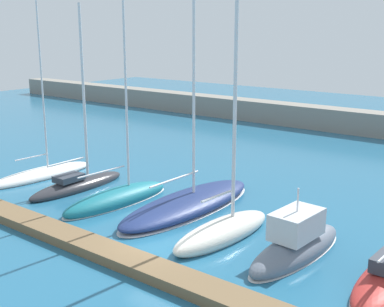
% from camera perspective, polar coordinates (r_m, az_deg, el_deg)
% --- Properties ---
extents(ground_plane, '(120.00, 120.00, 0.00)m').
position_cam_1_polar(ground_plane, '(24.05, -3.76, -10.53)').
color(ground_plane, '#236084').
extents(dock_pier, '(32.40, 1.48, 0.46)m').
position_cam_1_polar(dock_pier, '(22.59, -7.42, -11.68)').
color(dock_pier, brown).
rests_on(dock_pier, ground_plane).
extents(breakwater_seawall, '(108.00, 2.46, 2.22)m').
position_cam_1_polar(breakwater_seawall, '(50.78, 20.74, 3.00)').
color(breakwater_seawall, gray).
rests_on(breakwater_seawall, ground_plane).
extents(sailboat_white_nearest, '(2.27, 8.17, 13.57)m').
position_cam_1_polar(sailboat_white_nearest, '(36.41, -16.54, -2.28)').
color(sailboat_white_nearest, white).
rests_on(sailboat_white_nearest, ground_plane).
extents(sailboat_charcoal_second, '(1.85, 7.26, 11.74)m').
position_cam_1_polar(sailboat_charcoal_second, '(33.14, -12.70, -3.29)').
color(sailboat_charcoal_second, '#2D2D33').
rests_on(sailboat_charcoal_second, ground_plane).
extents(sailboat_teal_third, '(2.43, 7.62, 16.60)m').
position_cam_1_polar(sailboat_teal_third, '(30.04, -8.39, -4.91)').
color(sailboat_teal_third, '#19707F').
rests_on(sailboat_teal_third, ground_plane).
extents(sailboat_navy_fourth, '(3.31, 10.62, 21.66)m').
position_cam_1_polar(sailboat_navy_fourth, '(28.77, -0.42, -5.40)').
color(sailboat_navy_fourth, navy).
rests_on(sailboat_navy_fourth, ground_plane).
extents(sailboat_ivory_fifth, '(2.40, 6.81, 12.81)m').
position_cam_1_polar(sailboat_ivory_fifth, '(24.99, 3.49, -8.47)').
color(sailboat_ivory_fifth, silver).
rests_on(sailboat_ivory_fifth, ground_plane).
extents(motorboat_slate_sixth, '(2.34, 6.96, 3.60)m').
position_cam_1_polar(motorboat_slate_sixth, '(23.54, 11.63, -9.96)').
color(motorboat_slate_sixth, slate).
rests_on(motorboat_slate_sixth, ground_plane).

